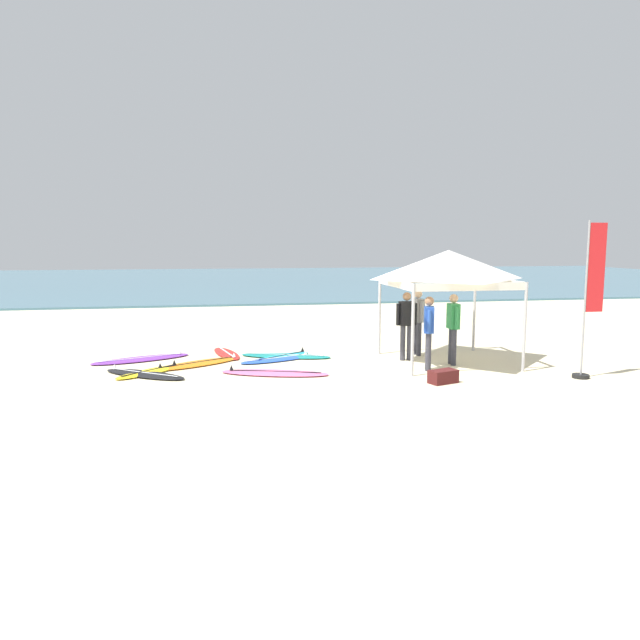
% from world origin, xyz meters
% --- Properties ---
extents(ground_plane, '(80.00, 80.00, 0.00)m').
position_xyz_m(ground_plane, '(0.00, 0.00, 0.00)').
color(ground_plane, beige).
extents(sea, '(80.00, 36.00, 0.10)m').
position_xyz_m(sea, '(0.00, 32.32, 0.05)').
color(sea, teal).
rests_on(sea, ground).
extents(canopy_tent, '(2.78, 2.78, 2.75)m').
position_xyz_m(canopy_tent, '(2.56, 0.66, 2.39)').
color(canopy_tent, '#B7B7BC').
rests_on(canopy_tent, ground).
extents(surfboard_orange, '(2.33, 1.77, 0.19)m').
position_xyz_m(surfboard_orange, '(-3.49, 1.38, 0.04)').
color(surfboard_orange, orange).
rests_on(surfboard_orange, ground).
extents(surfboard_pink, '(2.53, 1.38, 0.19)m').
position_xyz_m(surfboard_pink, '(-1.74, 0.04, 0.04)').
color(surfboard_pink, pink).
rests_on(surfboard_pink, ground).
extents(surfboard_purple, '(2.53, 1.56, 0.19)m').
position_xyz_m(surfboard_purple, '(-4.87, 2.22, 0.04)').
color(surfboard_purple, purple).
rests_on(surfboard_purple, ground).
extents(surfboard_cyan, '(1.79, 1.55, 0.19)m').
position_xyz_m(surfboard_cyan, '(-1.37, 1.86, 0.04)').
color(surfboard_cyan, '#23B2CC').
rests_on(surfboard_cyan, ground).
extents(surfboard_yellow, '(1.61, 1.64, 0.19)m').
position_xyz_m(surfboard_yellow, '(-4.51, 0.66, 0.04)').
color(surfboard_yellow, yellow).
rests_on(surfboard_yellow, ground).
extents(surfboard_black, '(2.10, 1.77, 0.19)m').
position_xyz_m(surfboard_black, '(-4.60, 0.43, 0.04)').
color(surfboard_black, black).
rests_on(surfboard_black, ground).
extents(surfboard_red, '(0.89, 1.88, 0.19)m').
position_xyz_m(surfboard_red, '(-2.75, 2.57, 0.04)').
color(surfboard_red, red).
rests_on(surfboard_red, ground).
extents(surfboard_blue, '(2.08, 1.28, 0.19)m').
position_xyz_m(surfboard_blue, '(-1.50, 1.60, 0.04)').
color(surfboard_blue, blue).
rests_on(surfboard_blue, ground).
extents(surfboard_teal, '(2.42, 1.40, 0.19)m').
position_xyz_m(surfboard_teal, '(-1.25, 1.97, 0.04)').
color(surfboard_teal, '#19847F').
rests_on(surfboard_teal, ground).
extents(person_blue, '(0.32, 0.53, 1.71)m').
position_xyz_m(person_blue, '(1.79, -0.15, 0.99)').
color(person_blue, '#383842').
rests_on(person_blue, ground).
extents(person_grey, '(0.27, 0.55, 1.71)m').
position_xyz_m(person_grey, '(2.17, 1.66, 0.99)').
color(person_grey, '#383842').
rests_on(person_grey, ground).
extents(person_black, '(0.55, 0.24, 1.71)m').
position_xyz_m(person_black, '(1.66, 1.06, 0.99)').
color(person_black, '#383842').
rests_on(person_black, ground).
extents(person_green, '(0.24, 0.55, 1.71)m').
position_xyz_m(person_green, '(2.59, 0.34, 0.99)').
color(person_green, '#383842').
rests_on(person_green, ground).
extents(banner_flag, '(0.60, 0.36, 3.40)m').
position_xyz_m(banner_flag, '(4.91, -1.50, 1.57)').
color(banner_flag, '#99999E').
rests_on(banner_flag, ground).
extents(gear_bag_near_tent, '(0.67, 0.50, 0.28)m').
position_xyz_m(gear_bag_near_tent, '(1.66, -1.41, 0.14)').
color(gear_bag_near_tent, '#4C1919').
rests_on(gear_bag_near_tent, ground).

